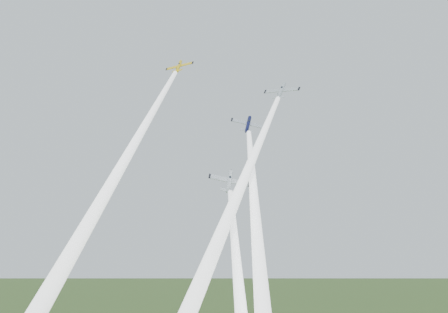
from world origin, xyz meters
TOP-DOWN VIEW (x-y plane):
  - plane_yellow at (-13.65, 0.96)m, footprint 7.83×6.15m
  - smoke_trail_yellow at (-10.95, -27.27)m, footprint 7.86×53.93m
  - plane_navy at (3.78, -1.74)m, footprint 8.08×8.77m
  - smoke_trail_navy at (12.32, -23.56)m, footprint 18.61×42.02m
  - plane_silver_right at (10.24, 1.05)m, footprint 8.08×6.75m
  - smoke_trail_silver_right at (9.33, -25.66)m, footprint 4.45×50.72m
  - plane_silver_low at (3.54, -12.44)m, footprint 9.06×9.72m
  - smoke_trail_silver_low at (12.79, -32.68)m, footprint 19.82×39.06m

SIDE VIEW (x-z plane):
  - smoke_trail_silver_low at x=12.79m, z-range 45.99..85.07m
  - smoke_trail_navy at x=12.32m, z-range 56.75..98.02m
  - smoke_trail_silver_right at x=9.33m, z-range 57.86..105.28m
  - plane_silver_low at x=3.54m, z-range 82.32..90.18m
  - smoke_trail_yellow at x=-10.95m, z-range 62.77..113.23m
  - plane_navy at x=3.78m, z-range 95.46..102.94m
  - plane_silver_right at x=10.24m, z-range 103.32..109.60m
  - plane_yellow at x=-13.65m, z-range 111.26..117.56m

